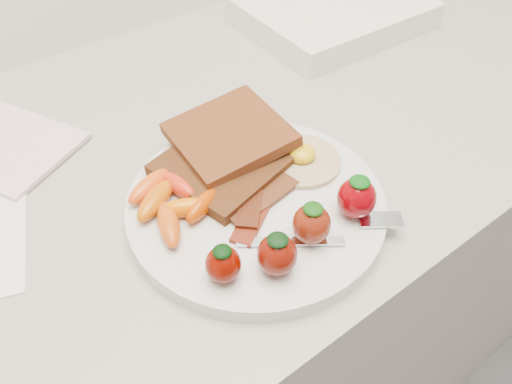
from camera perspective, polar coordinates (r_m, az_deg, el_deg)
counter at (r=0.97m, az=-4.32°, el=-14.93°), size 2.00×0.60×0.90m
plate at (r=0.52m, az=0.00°, el=-1.46°), size 0.27×0.27×0.02m
toast_lower at (r=0.55m, az=-3.98°, el=3.02°), size 0.14×0.14×0.01m
toast_upper at (r=0.56m, az=-3.08°, el=6.60°), size 0.13×0.13×0.03m
fried_egg at (r=0.56m, az=5.25°, el=3.80°), size 0.09×0.09×0.02m
bacon_strips at (r=0.51m, az=0.10°, el=-1.22°), size 0.10×0.09×0.01m
baby_carrots at (r=0.51m, az=-9.74°, el=-1.10°), size 0.09×0.11×0.02m
strawberries at (r=0.46m, az=5.38°, el=-4.26°), size 0.18×0.06×0.05m
fork at (r=0.49m, az=8.72°, el=-4.46°), size 0.16×0.09×0.00m
appliance at (r=0.87m, az=8.82°, el=19.60°), size 0.28×0.23×0.04m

